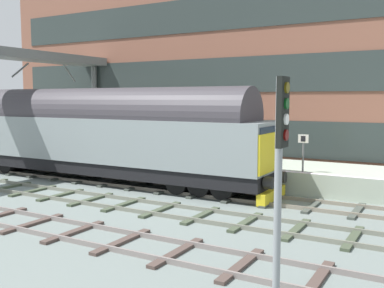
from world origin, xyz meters
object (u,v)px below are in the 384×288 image
at_px(signal_post_near, 280,165).
at_px(diesel_locomotive, 90,132).
at_px(waiting_passenger, 259,143).
at_px(platform_number_sign, 303,147).

bearing_deg(signal_post_near, diesel_locomotive, 54.66).
bearing_deg(diesel_locomotive, waiting_passenger, -66.10).
distance_m(diesel_locomotive, waiting_passenger, 8.52).
relative_size(diesel_locomotive, waiting_passenger, 11.95).
bearing_deg(platform_number_sign, signal_post_near, -166.30).
bearing_deg(waiting_passenger, signal_post_near, 96.35).
relative_size(signal_post_near, waiting_passenger, 2.78).
bearing_deg(signal_post_near, platform_number_sign, 13.70).
xyz_separation_m(diesel_locomotive, signal_post_near, (-9.28, -13.09, 0.49)).
bearing_deg(platform_number_sign, diesel_locomotive, 100.42).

